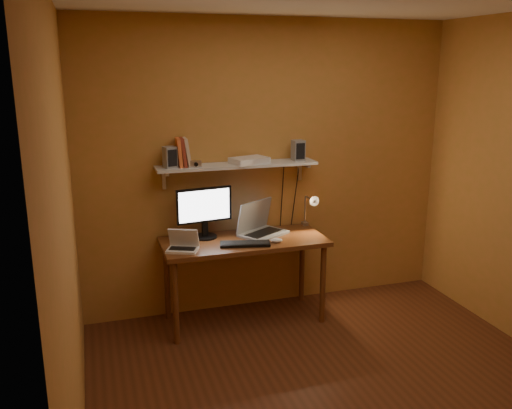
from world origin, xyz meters
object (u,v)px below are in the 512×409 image
object	(u,v)px
shelf_camera	(196,164)
router	(249,160)
wall_shelf	(237,165)
mouse	(276,240)
monitor	(204,210)
keyboard	(245,244)
speaker_left	(170,157)
laptop	(259,225)
desk_lamp	(310,206)
desk	(244,249)
speaker_right	(298,150)
netbook	(183,244)

from	to	relation	value
shelf_camera	router	bearing A→B (deg)	5.96
wall_shelf	mouse	xyz separation A→B (m)	(0.24, -0.35, -0.59)
monitor	mouse	size ratio (longest dim) A/B	4.81
shelf_camera	keyboard	bearing A→B (deg)	-38.68
speaker_left	mouse	bearing A→B (deg)	-36.92
laptop	desk_lamp	size ratio (longest dim) A/B	1.31
desk	speaker_right	bearing A→B (deg)	18.57
keyboard	speaker_left	xyz separation A→B (m)	(-0.54, 0.32, 0.70)
desk_lamp	router	world-z (taller)	router
keyboard	speaker_left	bearing A→B (deg)	162.22
monitor	laptop	world-z (taller)	monitor
laptop	wall_shelf	bearing A→B (deg)	124.50
netbook	speaker_right	world-z (taller)	speaker_right
wall_shelf	monitor	world-z (taller)	wall_shelf
monitor	router	distance (m)	0.57
desk	monitor	world-z (taller)	monitor
keyboard	laptop	bearing A→B (deg)	64.59
desk_lamp	speaker_left	bearing A→B (deg)	177.61
speaker_right	desk_lamp	bearing A→B (deg)	-32.69
laptop	speaker_left	xyz separation A→B (m)	(-0.75, 0.06, 0.64)
laptop	mouse	bearing A→B (deg)	-108.06
wall_shelf	speaker_left	xyz separation A→B (m)	(-0.58, -0.02, 0.10)
monitor	keyboard	distance (m)	0.47
speaker_left	speaker_right	bearing A→B (deg)	-14.17
speaker_left	speaker_right	distance (m)	1.13
desk_lamp	speaker_left	world-z (taller)	speaker_left
netbook	mouse	size ratio (longest dim) A/B	2.88
wall_shelf	netbook	size ratio (longest dim) A/B	4.80
desk_lamp	speaker_left	xyz separation A→B (m)	(-1.24, 0.05, 0.50)
keyboard	shelf_camera	xyz separation A→B (m)	(-0.34, 0.27, 0.64)
desk	mouse	xyz separation A→B (m)	(0.24, -0.16, 0.10)
monitor	desk	bearing A→B (deg)	-33.88
wall_shelf	shelf_camera	world-z (taller)	shelf_camera
desk	speaker_right	xyz separation A→B (m)	(0.56, 0.19, 0.80)
wall_shelf	speaker_right	bearing A→B (deg)	-0.68
desk	netbook	size ratio (longest dim) A/B	4.80
wall_shelf	desk_lamp	xyz separation A→B (m)	(0.66, -0.07, -0.40)
speaker_left	shelf_camera	xyz separation A→B (m)	(0.20, -0.05, -0.06)
monitor	shelf_camera	world-z (taller)	shelf_camera
keyboard	desk_lamp	distance (m)	0.77
desk	laptop	size ratio (longest dim) A/B	2.86
wall_shelf	router	xyz separation A→B (m)	(0.10, -0.02, 0.04)
netbook	wall_shelf	bearing A→B (deg)	53.32
monitor	netbook	size ratio (longest dim) A/B	1.67
wall_shelf	mouse	distance (m)	0.73
laptop	netbook	world-z (taller)	laptop
speaker_left	speaker_right	world-z (taller)	speaker_right
laptop	router	distance (m)	0.58
laptop	shelf_camera	world-z (taller)	shelf_camera
desk	shelf_camera	bearing A→B (deg)	161.17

